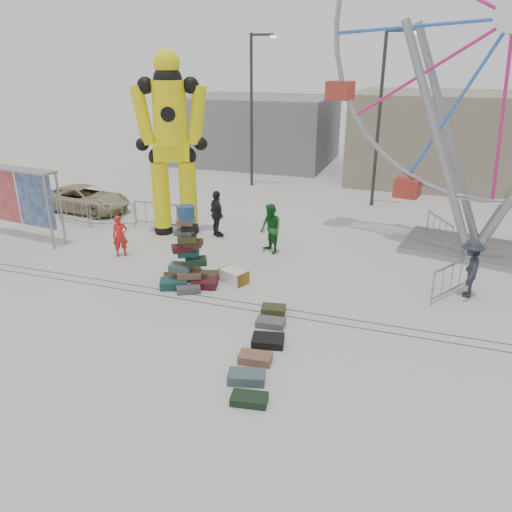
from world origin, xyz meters
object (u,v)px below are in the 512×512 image
(pedestrian_black, at_px, (217,214))
(barricade_wheel_front, at_px, (451,279))
(lamp_post_right, at_px, (382,112))
(barricade_dummy_b, at_px, (111,215))
(pedestrian_green, at_px, (271,229))
(barricade_dummy_c, at_px, (156,214))
(ferris_wheel, at_px, (508,52))
(pedestrian_grey, at_px, (470,268))
(banner_scaffold, at_px, (15,186))
(pedestrian_red, at_px, (120,236))
(barricade_dummy_a, at_px, (74,212))
(steamer_trunk, at_px, (234,276))
(barricade_wheel_back, at_px, (439,231))
(parked_suv, at_px, (85,199))
(crash_test_dummy, at_px, (171,139))
(lamp_post_left, at_px, (253,104))
(suitcase_tower, at_px, (188,263))

(pedestrian_black, bearing_deg, barricade_wheel_front, -152.89)
(lamp_post_right, bearing_deg, barricade_dummy_b, -144.85)
(pedestrian_green, relative_size, pedestrian_black, 0.98)
(barricade_dummy_c, xyz_separation_m, pedestrian_green, (5.55, -1.32, 0.38))
(ferris_wheel, distance_m, pedestrian_green, 9.73)
(barricade_dummy_b, distance_m, pedestrian_grey, 14.25)
(banner_scaffold, bearing_deg, pedestrian_red, 3.38)
(banner_scaffold, xyz_separation_m, pedestrian_red, (4.69, -0.26, -1.42))
(barricade_dummy_c, bearing_deg, barricade_dummy_a, -167.27)
(steamer_trunk, relative_size, barricade_wheel_back, 0.45)
(barricade_wheel_back, bearing_deg, barricade_wheel_front, -20.97)
(lamp_post_right, height_order, pedestrian_red, lamp_post_right)
(barricade_dummy_c, xyz_separation_m, barricade_wheel_back, (11.47, 1.59, 0.00))
(banner_scaffold, distance_m, parked_suv, 4.48)
(pedestrian_green, distance_m, pedestrian_black, 2.81)
(barricade_dummy_b, xyz_separation_m, barricade_wheel_front, (13.60, -2.31, 0.00))
(pedestrian_grey, bearing_deg, barricade_dummy_c, -99.88)
(barricade_dummy_a, distance_m, pedestrian_black, 6.57)
(pedestrian_green, xyz_separation_m, parked_suv, (-9.92, 2.34, -0.32))
(lamp_post_right, distance_m, banner_scaffold, 16.07)
(barricade_wheel_front, distance_m, pedestrian_red, 11.37)
(parked_suv, bearing_deg, pedestrian_grey, -99.08)
(steamer_trunk, xyz_separation_m, pedestrian_red, (-4.75, 0.83, 0.55))
(ferris_wheel, relative_size, pedestrian_black, 7.45)
(crash_test_dummy, bearing_deg, lamp_post_right, 21.18)
(barricade_dummy_b, bearing_deg, parked_suv, 127.68)
(lamp_post_left, relative_size, steamer_trunk, 8.86)
(barricade_dummy_a, bearing_deg, barricade_dummy_c, 22.84)
(barricade_dummy_b, bearing_deg, suitcase_tower, -54.48)
(pedestrian_grey, bearing_deg, crash_test_dummy, -99.13)
(lamp_post_left, xyz_separation_m, pedestrian_red, (-0.97, -11.89, -3.72))
(barricade_dummy_a, height_order, pedestrian_black, pedestrian_black)
(crash_test_dummy, relative_size, pedestrian_green, 3.96)
(ferris_wheel, distance_m, steamer_trunk, 11.49)
(ferris_wheel, bearing_deg, steamer_trunk, -133.03)
(banner_scaffold, relative_size, barricade_wheel_back, 2.03)
(lamp_post_right, bearing_deg, barricade_dummy_c, -142.58)
(banner_scaffold, height_order, pedestrian_green, banner_scaffold)
(barricade_dummy_a, height_order, pedestrian_green, pedestrian_green)
(barricade_dummy_a, distance_m, pedestrian_green, 9.16)
(pedestrian_red, bearing_deg, barricade_dummy_c, 56.33)
(steamer_trunk, distance_m, barricade_wheel_front, 6.73)
(suitcase_tower, distance_m, steamer_trunk, 1.53)
(pedestrian_grey, bearing_deg, barricade_dummy_a, -94.09)
(suitcase_tower, xyz_separation_m, barricade_wheel_back, (7.51, 6.50, -0.19))
(parked_suv, bearing_deg, crash_test_dummy, -100.61)
(banner_scaffold, relative_size, parked_suv, 0.94)
(crash_test_dummy, height_order, banner_scaffold, crash_test_dummy)
(crash_test_dummy, distance_m, barricade_dummy_b, 4.45)
(steamer_trunk, bearing_deg, pedestrian_grey, 33.86)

